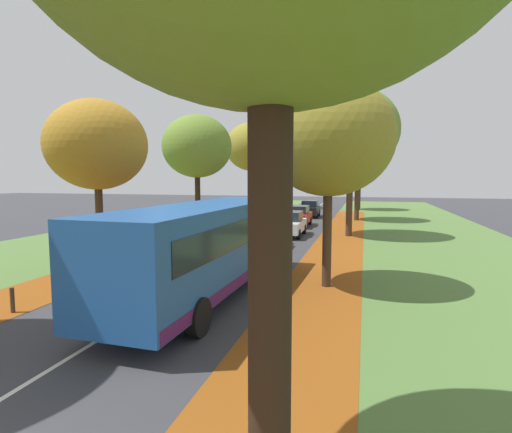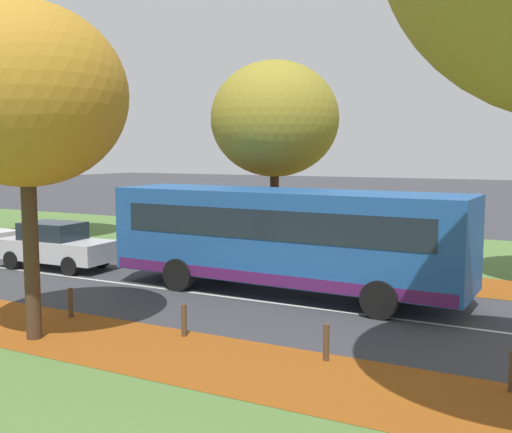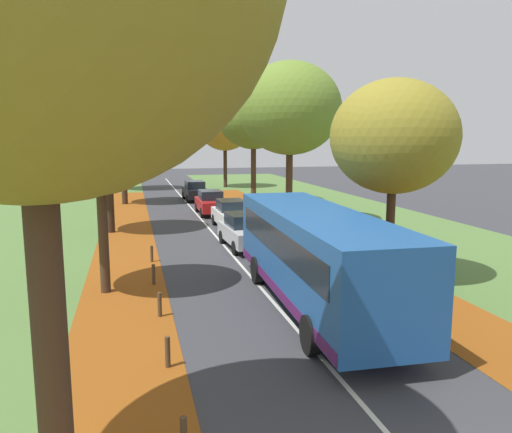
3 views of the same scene
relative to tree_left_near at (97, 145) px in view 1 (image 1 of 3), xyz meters
name	(u,v)px [view 1 (image 1 of 3)]	position (x,y,z in m)	size (l,w,h in m)	color
grass_verge_left	(122,237)	(-3.99, 7.52, -5.23)	(12.00, 90.00, 0.01)	#517538
leaf_litter_left	(133,258)	(0.61, 1.52, -5.23)	(2.80, 60.00, 0.00)	#8C4714
grass_verge_right	(426,250)	(14.41, 7.52, -5.23)	(12.00, 90.00, 0.01)	#517538
leaf_litter_right	(328,270)	(9.81, 1.52, -5.23)	(2.80, 60.00, 0.00)	#8C4714
road_centre_line	(258,243)	(5.21, 7.52, -5.23)	(0.12, 80.00, 0.01)	silver
tree_left_near	(97,145)	(0.00, 0.00, 0.00)	(4.30, 4.30, 7.19)	#422D1E
tree_left_mid	(197,147)	(-0.19, 11.13, 0.77)	(4.86, 4.86, 8.21)	black
tree_left_far	(252,147)	(0.42, 23.19, 1.62)	(5.27, 5.27, 9.26)	#382619
tree_left_distant	(274,153)	(0.14, 34.31, 1.72)	(5.56, 5.56, 9.49)	black
tree_right_near	(329,138)	(9.98, -0.99, -0.04)	(4.48, 4.48, 7.22)	#422D1E
tree_right_mid	(351,131)	(10.26, 11.79, 1.63)	(6.12, 6.12, 9.64)	#422D1E
tree_right_far	(358,144)	(10.55, 22.07, 1.57)	(5.75, 5.75, 9.42)	#422D1E
tree_right_distant	(360,158)	(10.55, 34.51, 1.00)	(5.41, 5.41, 8.68)	#382619
bollard_third	(12,300)	(1.63, -6.16, -4.87)	(0.12, 0.12, 0.74)	#4C3823
bollard_fourth	(91,273)	(1.64, -2.82, -4.87)	(0.12, 0.12, 0.73)	#4C3823
bollard_fifth	(140,256)	(1.61, 0.53, -4.87)	(0.12, 0.12, 0.73)	#4C3823
bollard_sixth	(176,244)	(1.69, 3.87, -4.89)	(0.12, 0.12, 0.70)	#4C3823
bus	(207,244)	(6.33, -3.09, -3.54)	(2.91, 10.48, 2.98)	#1E5199
car_silver_lead	(264,234)	(6.07, 5.62, -4.42)	(1.93, 4.27, 1.62)	#B7BABF
car_white_following	(290,224)	(6.49, 10.84, -4.42)	(1.81, 4.21, 1.62)	silver
car_red_third_in_line	(298,216)	(6.15, 16.37, -4.42)	(1.79, 4.20, 1.62)	#B21919
car_black_fourth_in_line	(310,209)	(6.05, 24.09, -4.42)	(1.86, 4.24, 1.62)	black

